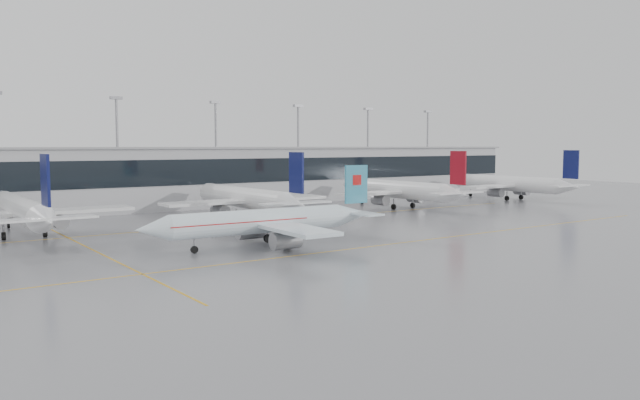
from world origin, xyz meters
TOP-DOWN VIEW (x-y plane):
  - ground at (0.00, 0.00)m, footprint 320.00×320.00m
  - taxi_line_main at (0.00, 0.00)m, footprint 120.00×0.25m
  - taxi_line_north at (0.00, 30.00)m, footprint 120.00×0.25m
  - taxi_line_cross at (-30.00, 15.00)m, footprint 0.25×60.00m
  - terminal at (0.00, 62.00)m, footprint 180.00×15.00m
  - terminal_glass at (0.00, 54.45)m, footprint 180.00×0.20m
  - terminal_roof at (0.00, 62.00)m, footprint 182.00×16.00m
  - light_masts at (0.00, 68.00)m, footprint 156.40×1.00m
  - air_canada_jet at (-10.88, 7.73)m, footprint 33.06×25.50m
  - parked_jet_b at (-35.00, 33.69)m, footprint 29.64×36.96m
  - parked_jet_c at (-0.00, 33.69)m, footprint 29.64×36.96m
  - parked_jet_d at (35.00, 33.69)m, footprint 29.64×36.96m
  - parked_jet_e at (70.00, 33.69)m, footprint 29.64×36.96m

SIDE VIEW (x-z plane):
  - ground at x=0.00m, z-range 0.00..0.00m
  - taxi_line_main at x=0.00m, z-range 0.00..0.01m
  - taxi_line_north at x=0.00m, z-range 0.00..0.01m
  - taxi_line_cross at x=-30.00m, z-range 0.00..0.01m
  - air_canada_jet at x=-10.88m, z-range -1.88..8.12m
  - parked_jet_b at x=-35.00m, z-range -2.15..9.57m
  - parked_jet_c at x=0.00m, z-range -2.15..9.57m
  - parked_jet_d at x=35.00m, z-range -2.15..9.57m
  - parked_jet_e at x=70.00m, z-range -2.15..9.57m
  - terminal at x=0.00m, z-range 0.00..12.00m
  - terminal_glass at x=0.00m, z-range 5.00..10.00m
  - terminal_roof at x=0.00m, z-range 12.00..12.40m
  - light_masts at x=0.00m, z-range 2.04..24.64m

